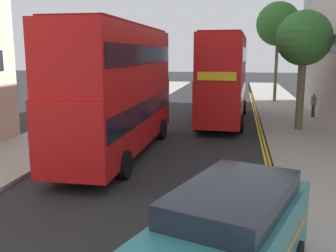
{
  "coord_description": "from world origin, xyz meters",
  "views": [
    {
      "loc": [
        3.05,
        -2.67,
        4.45
      ],
      "look_at": [
        0.5,
        11.0,
        1.8
      ],
      "focal_mm": 40.88,
      "sensor_mm": 36.0,
      "label": 1
    }
  ],
  "objects_px": {
    "double_decker_bus_oncoming": "(224,76)",
    "double_decker_bus_away": "(119,86)",
    "taxi_minivan": "(228,246)",
    "pedestrian_far": "(313,105)"
  },
  "relations": [
    {
      "from": "double_decker_bus_oncoming",
      "to": "double_decker_bus_away",
      "type": "bearing_deg",
      "value": -114.74
    },
    {
      "from": "double_decker_bus_away",
      "to": "taxi_minivan",
      "type": "height_order",
      "value": "double_decker_bus_away"
    },
    {
      "from": "double_decker_bus_away",
      "to": "taxi_minivan",
      "type": "relative_size",
      "value": 2.1
    },
    {
      "from": "double_decker_bus_oncoming",
      "to": "pedestrian_far",
      "type": "distance_m",
      "value": 6.69
    },
    {
      "from": "double_decker_bus_oncoming",
      "to": "taxi_minivan",
      "type": "height_order",
      "value": "double_decker_bus_oncoming"
    },
    {
      "from": "double_decker_bus_away",
      "to": "pedestrian_far",
      "type": "xyz_separation_m",
      "value": [
        10.22,
        11.25,
        -2.04
      ]
    },
    {
      "from": "double_decker_bus_oncoming",
      "to": "pedestrian_far",
      "type": "xyz_separation_m",
      "value": [
        6.01,
        2.12,
        -2.04
      ]
    },
    {
      "from": "double_decker_bus_away",
      "to": "double_decker_bus_oncoming",
      "type": "distance_m",
      "value": 10.05
    },
    {
      "from": "double_decker_bus_away",
      "to": "double_decker_bus_oncoming",
      "type": "relative_size",
      "value": 0.99
    },
    {
      "from": "double_decker_bus_oncoming",
      "to": "pedestrian_far",
      "type": "relative_size",
      "value": 6.72
    }
  ]
}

